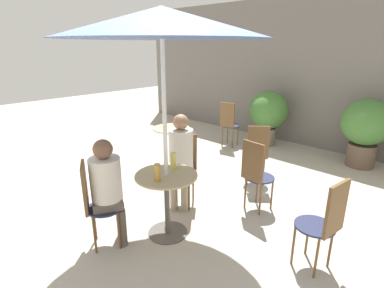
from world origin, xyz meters
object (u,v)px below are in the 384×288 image
cafe_table_near (167,193)px  potted_plant_0 (268,112)px  bistro_chair_5 (257,150)px  beer_glass_1 (157,173)px  potted_plant_1 (366,127)px  bistro_chair_1 (94,199)px  seated_person_0 (181,154)px  bistro_chair_3 (229,121)px  bistro_chair_2 (326,219)px  seated_person_1 (108,184)px  cafe_table_far (171,141)px  bistro_chair_0 (184,164)px  umbrella (162,23)px  bistro_chair_4 (256,171)px  beer_glass_0 (173,161)px

cafe_table_near → potted_plant_0: 3.76m
bistro_chair_5 → beer_glass_1: 1.96m
potted_plant_1 → bistro_chair_1: bearing=-106.9°
bistro_chair_1 → seated_person_0: (0.05, 1.19, 0.19)m
bistro_chair_3 → bistro_chair_5: 1.82m
cafe_table_near → bistro_chair_2: bearing=21.7°
seated_person_1 → cafe_table_near: bearing=-90.0°
seated_person_0 → seated_person_1: (0.02, -1.06, -0.04)m
cafe_table_far → seated_person_1: bearing=-60.0°
seated_person_1 → beer_glass_1: seated_person_1 is taller
bistro_chair_2 → potted_plant_1: (-0.52, 3.12, 0.16)m
cafe_table_near → bistro_chair_3: (-1.38, 2.94, 0.05)m
bistro_chair_0 → potted_plant_0: 3.04m
bistro_chair_2 → bistro_chair_3: (-2.87, 2.35, 0.00)m
bistro_chair_1 → potted_plant_0: bearing=-54.1°
potted_plant_1 → umbrella: (-0.96, -3.71, 1.53)m
bistro_chair_3 → bistro_chair_4: bearing=124.8°
bistro_chair_3 → cafe_table_near: bearing=105.4°
potted_plant_1 → umbrella: umbrella is taller
bistro_chair_3 → umbrella: umbrella is taller
bistro_chair_3 → bistro_chair_4: (1.81, -1.84, 0.00)m
bistro_chair_3 → potted_plant_1: 2.47m
seated_person_0 → bistro_chair_4: bearing=6.7°
bistro_chair_3 → potted_plant_0: (0.50, 0.71, 0.15)m
bistro_chair_4 → bistro_chair_5: same height
bistro_chair_1 → umbrella: bearing=-90.0°
bistro_chair_2 → potted_plant_0: potted_plant_0 is taller
seated_person_0 → bistro_chair_5: bearing=44.1°
seated_person_1 → umbrella: umbrella is taller
bistro_chair_0 → bistro_chair_3: 2.50m
potted_plant_0 → umbrella: umbrella is taller
bistro_chair_3 → beer_glass_0: bistro_chair_3 is taller
seated_person_1 → potted_plant_1: size_ratio=0.99×
cafe_table_near → bistro_chair_4: 1.18m
seated_person_1 → beer_glass_1: bearing=-105.0°
bistro_chair_2 → beer_glass_0: size_ratio=5.10×
bistro_chair_0 → seated_person_0: seated_person_0 is taller
cafe_table_near → bistro_chair_3: bistro_chair_3 is taller
bistro_chair_3 → beer_glass_0: bearing=105.6°
seated_person_0 → seated_person_1: bearing=-120.0°
cafe_table_near → bistro_chair_1: bearing=-119.1°
seated_person_0 → potted_plant_0: size_ratio=1.09×
bistro_chair_3 → bistro_chair_4: size_ratio=1.00×
bistro_chair_0 → beer_glass_0: 0.64m
bistro_chair_0 → bistro_chair_5: 1.20m
bistro_chair_5 → potted_plant_1: potted_plant_1 is taller
potted_plant_0 → umbrella: (0.88, -3.65, 1.54)m
bistro_chair_5 → potted_plant_0: potted_plant_0 is taller
seated_person_0 → beer_glass_0: (0.25, -0.36, 0.08)m
bistro_chair_2 → cafe_table_far: bearing=-95.8°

